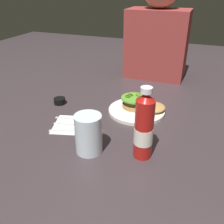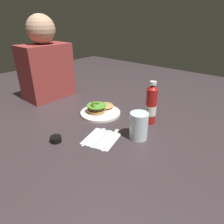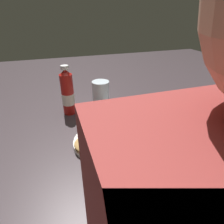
{
  "view_description": "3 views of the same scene",
  "coord_description": "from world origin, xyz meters",
  "px_view_note": "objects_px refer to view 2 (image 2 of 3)",
  "views": [
    {
      "loc": [
        0.36,
        -0.89,
        0.51
      ],
      "look_at": [
        0.08,
        -0.15,
        0.09
      ],
      "focal_mm": 39.89,
      "sensor_mm": 36.0,
      "label": 1
    },
    {
      "loc": [
        -0.67,
        -0.72,
        0.54
      ],
      "look_at": [
        0.07,
        -0.08,
        0.07
      ],
      "focal_mm": 31.94,
      "sensor_mm": 36.0,
      "label": 2
    },
    {
      "loc": [
        0.27,
        0.61,
        0.46
      ],
      "look_at": [
        0.04,
        -0.08,
        0.06
      ],
      "focal_mm": 30.04,
      "sensor_mm": 36.0,
      "label": 3
    }
  ],
  "objects_px": {
    "napkin": "(101,139)",
    "butter_knife": "(111,137)",
    "fork_utensil": "(103,136)",
    "ketchup_bottle": "(151,105)",
    "water_glass": "(139,126)",
    "spoon_utensil": "(97,133)",
    "burger_sandwich": "(100,107)",
    "dinner_plate": "(100,113)",
    "condiment_cup": "(56,139)",
    "diner_person": "(46,64)"
  },
  "relations": [
    {
      "from": "burger_sandwich",
      "to": "dinner_plate",
      "type": "bearing_deg",
      "value": -129.39
    },
    {
      "from": "ketchup_bottle",
      "to": "condiment_cup",
      "type": "distance_m",
      "value": 0.52
    },
    {
      "from": "napkin",
      "to": "fork_utensil",
      "type": "bearing_deg",
      "value": 12.16
    },
    {
      "from": "water_glass",
      "to": "diner_person",
      "type": "relative_size",
      "value": 0.24
    },
    {
      "from": "dinner_plate",
      "to": "water_glass",
      "type": "relative_size",
      "value": 1.83
    },
    {
      "from": "ketchup_bottle",
      "to": "burger_sandwich",
      "type": "bearing_deg",
      "value": 105.7
    },
    {
      "from": "condiment_cup",
      "to": "fork_utensil",
      "type": "distance_m",
      "value": 0.23
    },
    {
      "from": "ketchup_bottle",
      "to": "water_glass",
      "type": "xyz_separation_m",
      "value": [
        -0.17,
        -0.04,
        -0.04
      ]
    },
    {
      "from": "condiment_cup",
      "to": "napkin",
      "type": "height_order",
      "value": "condiment_cup"
    },
    {
      "from": "water_glass",
      "to": "diner_person",
      "type": "height_order",
      "value": "diner_person"
    },
    {
      "from": "dinner_plate",
      "to": "fork_utensil",
      "type": "bearing_deg",
      "value": -133.34
    },
    {
      "from": "ketchup_bottle",
      "to": "water_glass",
      "type": "distance_m",
      "value": 0.18
    },
    {
      "from": "dinner_plate",
      "to": "butter_knife",
      "type": "xyz_separation_m",
      "value": [
        -0.16,
        -0.23,
        -0.0
      ]
    },
    {
      "from": "napkin",
      "to": "dinner_plate",
      "type": "bearing_deg",
      "value": 44.52
    },
    {
      "from": "burger_sandwich",
      "to": "fork_utensil",
      "type": "relative_size",
      "value": 1.1
    },
    {
      "from": "fork_utensil",
      "to": "ketchup_bottle",
      "type": "bearing_deg",
      "value": -18.88
    },
    {
      "from": "condiment_cup",
      "to": "spoon_utensil",
      "type": "height_order",
      "value": "condiment_cup"
    },
    {
      "from": "water_glass",
      "to": "fork_utensil",
      "type": "height_order",
      "value": "water_glass"
    },
    {
      "from": "dinner_plate",
      "to": "condiment_cup",
      "type": "relative_size",
      "value": 4.55
    },
    {
      "from": "napkin",
      "to": "butter_knife",
      "type": "distance_m",
      "value": 0.05
    },
    {
      "from": "water_glass",
      "to": "fork_utensil",
      "type": "distance_m",
      "value": 0.18
    },
    {
      "from": "ketchup_bottle",
      "to": "butter_knife",
      "type": "xyz_separation_m",
      "value": [
        -0.26,
        0.06,
        -0.1
      ]
    },
    {
      "from": "burger_sandwich",
      "to": "water_glass",
      "type": "height_order",
      "value": "water_glass"
    },
    {
      "from": "water_glass",
      "to": "butter_knife",
      "type": "relative_size",
      "value": 0.68
    },
    {
      "from": "butter_knife",
      "to": "water_glass",
      "type": "bearing_deg",
      "value": -47.01
    },
    {
      "from": "water_glass",
      "to": "condiment_cup",
      "type": "bearing_deg",
      "value": 135.9
    },
    {
      "from": "water_glass",
      "to": "napkin",
      "type": "relative_size",
      "value": 0.82
    },
    {
      "from": "water_glass",
      "to": "condiment_cup",
      "type": "distance_m",
      "value": 0.4
    },
    {
      "from": "dinner_plate",
      "to": "diner_person",
      "type": "distance_m",
      "value": 0.54
    },
    {
      "from": "butter_knife",
      "to": "fork_utensil",
      "type": "distance_m",
      "value": 0.04
    },
    {
      "from": "water_glass",
      "to": "spoon_utensil",
      "type": "distance_m",
      "value": 0.22
    },
    {
      "from": "condiment_cup",
      "to": "napkin",
      "type": "relative_size",
      "value": 0.33
    },
    {
      "from": "burger_sandwich",
      "to": "ketchup_bottle",
      "type": "distance_m",
      "value": 0.32
    },
    {
      "from": "burger_sandwich",
      "to": "butter_knife",
      "type": "xyz_separation_m",
      "value": [
        -0.18,
        -0.25,
        -0.03
      ]
    },
    {
      "from": "ketchup_bottle",
      "to": "napkin",
      "type": "height_order",
      "value": "ketchup_bottle"
    },
    {
      "from": "condiment_cup",
      "to": "napkin",
      "type": "bearing_deg",
      "value": -42.6
    },
    {
      "from": "butter_knife",
      "to": "fork_utensil",
      "type": "relative_size",
      "value": 1.11
    },
    {
      "from": "ketchup_bottle",
      "to": "spoon_utensil",
      "type": "xyz_separation_m",
      "value": [
        -0.28,
        0.14,
        -0.1
      ]
    },
    {
      "from": "burger_sandwich",
      "to": "butter_knife",
      "type": "distance_m",
      "value": 0.3
    },
    {
      "from": "ketchup_bottle",
      "to": "butter_knife",
      "type": "distance_m",
      "value": 0.29
    },
    {
      "from": "napkin",
      "to": "butter_knife",
      "type": "relative_size",
      "value": 0.83
    },
    {
      "from": "napkin",
      "to": "diner_person",
      "type": "bearing_deg",
      "value": 76.15
    },
    {
      "from": "burger_sandwich",
      "to": "napkin",
      "type": "relative_size",
      "value": 1.19
    },
    {
      "from": "dinner_plate",
      "to": "spoon_utensil",
      "type": "distance_m",
      "value": 0.23
    },
    {
      "from": "napkin",
      "to": "butter_knife",
      "type": "bearing_deg",
      "value": -42.86
    },
    {
      "from": "butter_knife",
      "to": "spoon_utensil",
      "type": "xyz_separation_m",
      "value": [
        -0.02,
        0.08,
        0.0
      ]
    },
    {
      "from": "spoon_utensil",
      "to": "fork_utensil",
      "type": "bearing_deg",
      "value": -89.52
    },
    {
      "from": "dinner_plate",
      "to": "burger_sandwich",
      "type": "bearing_deg",
      "value": 50.61
    },
    {
      "from": "water_glass",
      "to": "butter_knife",
      "type": "height_order",
      "value": "water_glass"
    },
    {
      "from": "ketchup_bottle",
      "to": "water_glass",
      "type": "bearing_deg",
      "value": -167.69
    }
  ]
}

